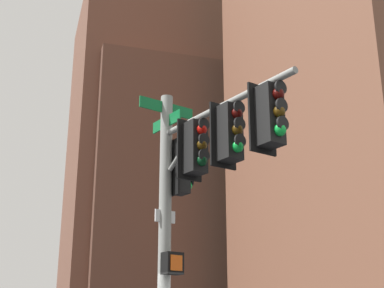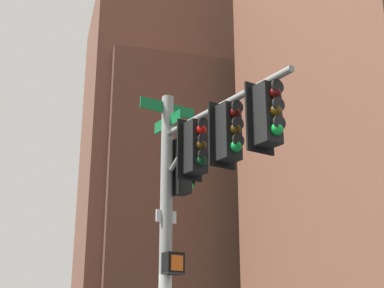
# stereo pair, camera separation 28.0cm
# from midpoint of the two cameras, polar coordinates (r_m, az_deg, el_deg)

# --- Properties ---
(signal_pole_assembly) EXTENTS (3.94, 1.82, 6.10)m
(signal_pole_assembly) POSITION_cam_midpoint_polar(r_m,az_deg,el_deg) (10.30, 1.27, -3.49)
(signal_pole_assembly) COLOR gray
(signal_pole_assembly) RESTS_ON ground_plane
(building_brick_midblock) EXTENTS (22.05, 19.01, 29.09)m
(building_brick_midblock) POSITION_cam_midpoint_polar(r_m,az_deg,el_deg) (65.30, -1.28, -6.84)
(building_brick_midblock) COLOR brown
(building_brick_midblock) RESTS_ON ground_plane
(building_brick_farside) EXTENTS (17.55, 16.53, 39.50)m
(building_brick_farside) POSITION_cam_midpoint_polar(r_m,az_deg,el_deg) (65.27, -3.52, -2.10)
(building_brick_farside) COLOR brown
(building_brick_farside) RESTS_ON ground_plane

